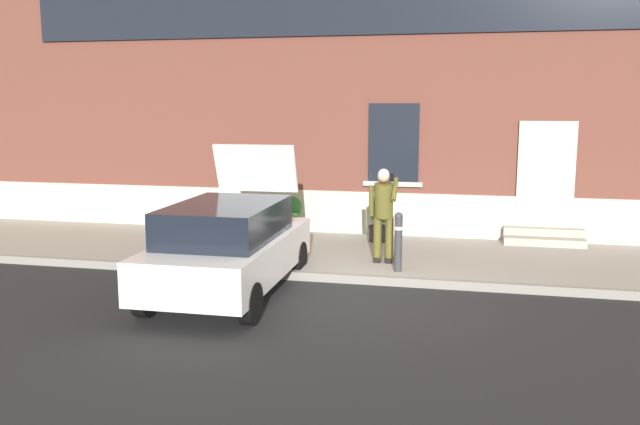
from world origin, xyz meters
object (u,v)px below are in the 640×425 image
at_px(hatchback_car_white, 229,245).
at_px(planter_charcoal, 379,220).
at_px(bollard_far_left, 184,230).
at_px(person_on_phone, 384,209).
at_px(planter_terracotta, 204,213).
at_px(planter_olive, 292,214).
at_px(bollard_near_person, 398,240).

bearing_deg(hatchback_car_white, planter_charcoal, 64.11).
relative_size(hatchback_car_white, bollard_far_left, 3.90).
bearing_deg(bollard_far_left, planter_charcoal, 36.46).
distance_m(hatchback_car_white, person_on_phone, 3.03).
relative_size(person_on_phone, planter_charcoal, 2.03).
height_order(hatchback_car_white, planter_terracotta, hatchback_car_white).
xyz_separation_m(bollard_far_left, planter_olive, (1.35, 2.78, -0.11)).
relative_size(hatchback_car_white, bollard_near_person, 3.90).
xyz_separation_m(planter_olive, planter_charcoal, (1.99, -0.32, 0.00)).
height_order(bollard_far_left, planter_olive, bollard_far_left).
distance_m(bollard_far_left, planter_olive, 3.09).
bearing_deg(hatchback_car_white, bollard_near_person, 29.72).
relative_size(hatchback_car_white, planter_olive, 4.74).
distance_m(person_on_phone, planter_terracotta, 4.75).
bearing_deg(planter_charcoal, planter_terracotta, 179.58).
bearing_deg(planter_charcoal, bollard_near_person, -75.01).
bearing_deg(person_on_phone, planter_charcoal, 109.59).
bearing_deg(planter_olive, planter_charcoal, -9.05).
height_order(person_on_phone, planter_terracotta, person_on_phone).
bearing_deg(hatchback_car_white, planter_olive, 91.06).
distance_m(planter_terracotta, planter_charcoal, 3.98).
bearing_deg(person_on_phone, bollard_near_person, -48.80).
xyz_separation_m(hatchback_car_white, bollard_far_left, (-1.43, 1.47, -0.09)).
height_order(bollard_near_person, planter_charcoal, bollard_near_person).
height_order(planter_terracotta, planter_charcoal, same).
bearing_deg(planter_terracotta, planter_charcoal, -0.42).
relative_size(hatchback_car_white, planter_terracotta, 4.74).
distance_m(bollard_near_person, person_on_phone, 0.78).
bearing_deg(planter_terracotta, hatchback_car_white, -62.45).
xyz_separation_m(person_on_phone, planter_terracotta, (-4.30, 1.94, -0.55)).
bearing_deg(planter_olive, person_on_phone, -43.96).
bearing_deg(planter_charcoal, person_on_phone, -80.35).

